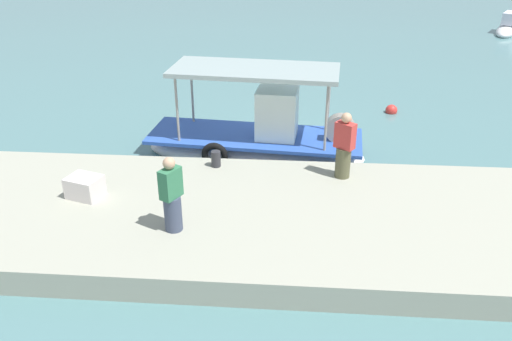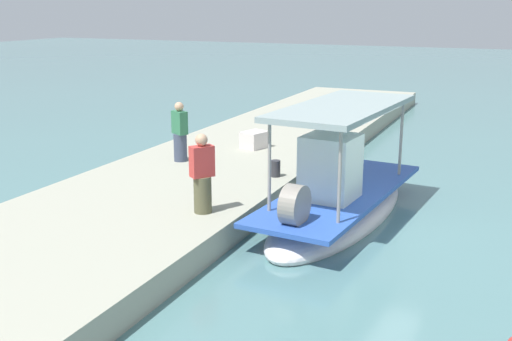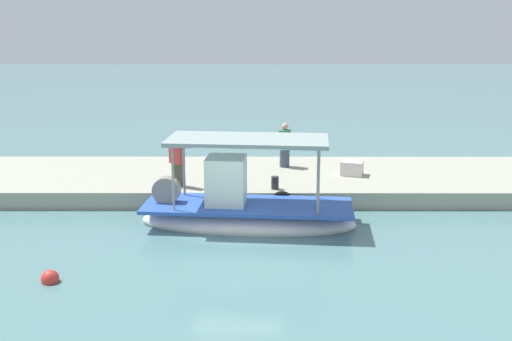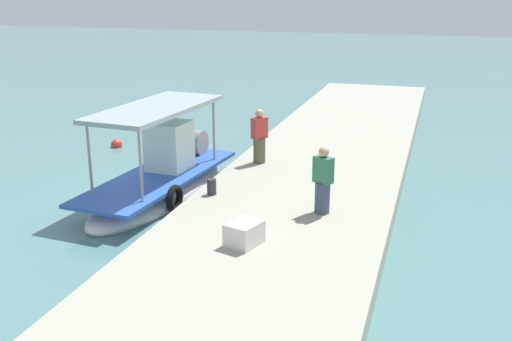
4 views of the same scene
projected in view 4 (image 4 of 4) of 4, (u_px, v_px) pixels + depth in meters
The scene contains 8 objects.
ground_plane at pixel (144, 192), 17.54m from camera, with size 120.00×120.00×0.00m, color slate.
dock_quay at pixel (299, 198), 16.15m from camera, with size 36.00×5.09×0.56m, color #A2A28F.
main_fishing_boat at pixel (161, 180), 17.06m from camera, with size 6.44×2.52×2.95m.
fisherman_near_bollard at pixel (323, 183), 14.19m from camera, with size 0.49×0.52×1.62m.
fisherman_by_crate at pixel (259, 139), 18.21m from camera, with size 0.53×0.51×1.65m.
mooring_bollard at pixel (212, 187), 15.58m from camera, with size 0.24×0.24×0.41m, color #2D2D33.
cargo_crate at pixel (244, 233), 12.57m from camera, with size 0.74×0.59×0.49m, color silver.
marker_buoy at pixel (117, 145), 22.32m from camera, with size 0.41×0.41×0.41m.
Camera 4 is at (-14.87, -8.01, 5.78)m, focal length 42.37 mm.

